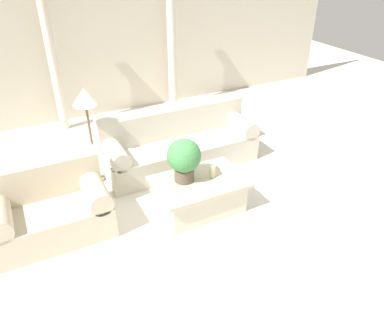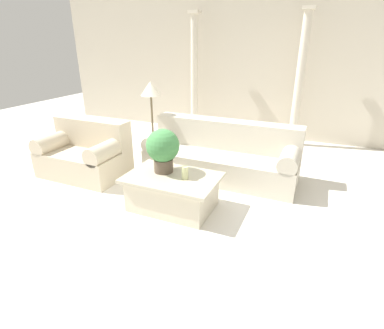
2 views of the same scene
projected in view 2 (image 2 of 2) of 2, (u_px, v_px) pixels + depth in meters
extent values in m
plane|color=silver|center=(196.00, 195.00, 4.32)|extent=(16.00, 16.00, 0.00)
cube|color=beige|center=(256.00, 63.00, 6.53)|extent=(10.00, 0.06, 3.20)
cube|color=beige|center=(220.00, 165.00, 4.81)|extent=(2.40, 0.86, 0.42)
cube|color=beige|center=(227.00, 134.00, 4.88)|extent=(2.40, 0.30, 0.46)
cylinder|color=beige|center=(162.00, 139.00, 5.09)|extent=(0.28, 0.86, 0.28)
cylinder|color=beige|center=(291.00, 157.00, 4.31)|extent=(0.28, 0.86, 0.28)
cube|color=beige|center=(84.00, 163.00, 4.91)|extent=(1.35, 0.86, 0.42)
cube|color=beige|center=(93.00, 132.00, 4.98)|extent=(1.35, 0.30, 0.46)
cylinder|color=beige|center=(57.00, 141.00, 4.99)|extent=(0.28, 0.86, 0.28)
cylinder|color=beige|center=(109.00, 150.00, 4.60)|extent=(0.28, 0.86, 0.28)
cube|color=beige|center=(173.00, 193.00, 3.93)|extent=(1.05, 0.69, 0.42)
cube|color=#BCB398|center=(172.00, 178.00, 3.84)|extent=(1.19, 0.79, 0.04)
cylinder|color=brown|center=(164.00, 165.00, 3.95)|extent=(0.25, 0.25, 0.18)
sphere|color=#428447|center=(163.00, 146.00, 3.84)|extent=(0.43, 0.43, 0.43)
cylinder|color=beige|center=(185.00, 173.00, 3.73)|extent=(0.08, 0.08, 0.17)
cylinder|color=brown|center=(154.00, 161.00, 5.50)|extent=(0.23, 0.23, 0.03)
cylinder|color=brown|center=(153.00, 129.00, 5.27)|extent=(0.04, 0.04, 1.18)
cone|color=beige|center=(151.00, 88.00, 5.00)|extent=(0.34, 0.34, 0.23)
cylinder|color=beige|center=(194.00, 77.00, 6.79)|extent=(0.16, 0.16, 2.59)
cube|color=beige|center=(195.00, 12.00, 6.28)|extent=(0.23, 0.23, 0.06)
cylinder|color=beige|center=(299.00, 82.00, 5.95)|extent=(0.16, 0.16, 2.59)
cube|color=beige|center=(309.00, 7.00, 5.44)|extent=(0.23, 0.23, 0.06)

